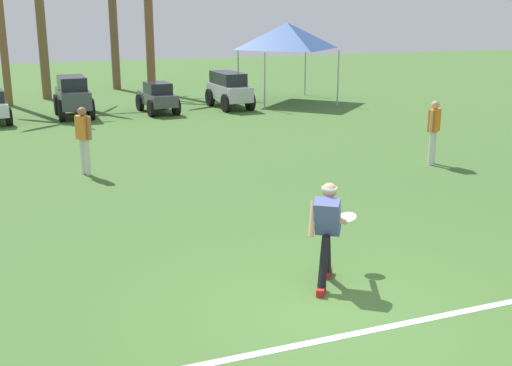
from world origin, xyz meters
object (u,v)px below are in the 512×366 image
at_px(frisbee_in_flight, 347,217).
at_px(parked_car_slot_d, 229,89).
at_px(palm_tree_left_of_centre, 39,1).
at_px(palm_tree_far_right, 148,0).
at_px(teammate_deep, 434,126).
at_px(event_tent, 287,36).
at_px(parked_car_slot_b, 73,96).
at_px(teammate_midfield, 84,134).
at_px(parked_car_slot_c, 158,97).
at_px(frisbee_thrower, 327,228).
at_px(palm_tree_right_of_centre, 112,8).

relative_size(frisbee_in_flight, parked_car_slot_d, 0.15).
bearing_deg(frisbee_in_flight, palm_tree_left_of_centre, 99.07).
bearing_deg(palm_tree_far_right, teammate_deep, -77.07).
distance_m(palm_tree_far_right, event_tent, 6.82).
height_order(palm_tree_far_right, event_tent, palm_tree_far_right).
bearing_deg(parked_car_slot_b, teammate_deep, -53.52).
height_order(frisbee_in_flight, teammate_midfield, teammate_midfield).
bearing_deg(parked_car_slot_b, palm_tree_left_of_centre, 97.04).
distance_m(teammate_deep, parked_car_slot_c, 11.11).
relative_size(frisbee_in_flight, parked_car_slot_c, 0.17).
bearing_deg(parked_car_slot_c, palm_tree_left_of_centre, 124.31).
distance_m(parked_car_slot_d, palm_tree_left_of_centre, 8.71).
distance_m(frisbee_thrower, parked_car_slot_c, 15.48).
bearing_deg(parked_car_slot_b, parked_car_slot_c, -2.84).
distance_m(teammate_deep, palm_tree_far_right, 16.70).
distance_m(parked_car_slot_c, parked_car_slot_d, 2.79).
height_order(parked_car_slot_d, palm_tree_left_of_centre, palm_tree_left_of_centre).
relative_size(frisbee_thrower, palm_tree_right_of_centre, 0.23).
bearing_deg(teammate_deep, frisbee_thrower, -135.91).
relative_size(parked_car_slot_c, palm_tree_right_of_centre, 0.36).
relative_size(teammate_deep, parked_car_slot_b, 0.66).
xyz_separation_m(frisbee_thrower, parked_car_slot_d, (3.68, 15.65, -0.07)).
relative_size(frisbee_in_flight, parked_car_slot_b, 0.16).
xyz_separation_m(teammate_deep, parked_car_slot_d, (-1.85, 10.28, -0.22)).
xyz_separation_m(frisbee_in_flight, teammate_deep, (4.97, 4.90, 0.20)).
bearing_deg(teammate_deep, palm_tree_left_of_centre, 118.17).
height_order(frisbee_thrower, palm_tree_left_of_centre, palm_tree_left_of_centre).
height_order(teammate_midfield, parked_car_slot_b, teammate_midfield).
distance_m(frisbee_thrower, palm_tree_far_right, 21.69).
bearing_deg(frisbee_thrower, palm_tree_far_right, 85.02).
bearing_deg(frisbee_in_flight, parked_car_slot_c, 88.72).
height_order(frisbee_in_flight, parked_car_slot_d, parked_car_slot_d).
bearing_deg(frisbee_thrower, palm_tree_right_of_centre, 88.62).
height_order(teammate_deep, parked_car_slot_c, teammate_deep).
bearing_deg(palm_tree_far_right, parked_car_slot_d, -72.35).
xyz_separation_m(frisbee_thrower, teammate_midfield, (-2.51, 7.30, 0.14)).
bearing_deg(teammate_midfield, parked_car_slot_d, 53.46).
relative_size(palm_tree_right_of_centre, palm_tree_far_right, 0.88).
bearing_deg(palm_tree_far_right, teammate_midfield, -107.24).
bearing_deg(parked_car_slot_b, frisbee_in_flight, -80.25).
height_order(frisbee_thrower, frisbee_in_flight, frisbee_thrower).
bearing_deg(teammate_midfield, palm_tree_left_of_centre, 90.67).
xyz_separation_m(parked_car_slot_d, palm_tree_right_of_centre, (-3.13, 7.30, 2.95)).
relative_size(teammate_deep, event_tent, 0.49).
bearing_deg(frisbee_thrower, parked_car_slot_d, 76.76).
bearing_deg(frisbee_thrower, teammate_deep, 44.09).
bearing_deg(palm_tree_right_of_centre, parked_car_slot_d, -66.81).
relative_size(teammate_deep, palm_tree_left_of_centre, 0.22).
relative_size(parked_car_slot_b, palm_tree_right_of_centre, 0.38).
xyz_separation_m(palm_tree_right_of_centre, event_tent, (5.82, -6.50, -1.07)).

